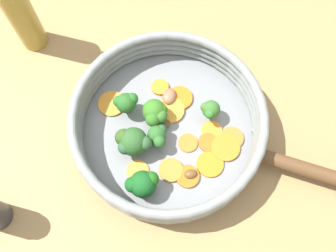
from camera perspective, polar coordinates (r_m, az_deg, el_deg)
ground_plane at (r=0.65m, az=0.00°, el=-1.00°), size 4.00×4.00×0.00m
skillet at (r=0.64m, az=0.00°, el=-0.74°), size 0.29×0.29×0.02m
skillet_rim_wall at (r=0.61m, az=0.00°, el=0.49°), size 0.30×0.30×0.06m
skillet_handle at (r=0.65m, az=21.57°, el=-6.55°), size 0.20×0.11×0.02m
skillet_rivet_left at (r=0.62m, az=10.64°, el=-7.17°), size 0.01×0.01×0.01m
skillet_rivet_right at (r=0.64m, az=12.35°, el=-0.64°), size 0.01×0.01×0.01m
carrot_slice_0 at (r=0.64m, az=-0.95°, el=1.29°), size 0.04×0.04×0.01m
carrot_slice_1 at (r=0.61m, az=2.86°, el=-7.31°), size 0.04×0.04×0.00m
carrot_slice_2 at (r=0.65m, az=1.72°, el=4.08°), size 0.05×0.05×0.01m
carrot_slice_3 at (r=0.63m, az=8.34°, el=-3.11°), size 0.06×0.06×0.00m
carrot_slice_4 at (r=0.66m, az=-8.19°, el=3.23°), size 0.06×0.06×0.00m
carrot_slice_5 at (r=0.62m, az=6.12°, el=-5.51°), size 0.06×0.06×0.00m
carrot_slice_6 at (r=0.64m, az=0.35°, el=2.31°), size 0.06×0.06×0.01m
carrot_slice_7 at (r=0.66m, az=-1.17°, el=5.66°), size 0.03×0.03×0.01m
carrot_slice_8 at (r=0.63m, az=5.86°, el=-2.39°), size 0.04×0.04×0.00m
carrot_slice_9 at (r=0.64m, az=9.22°, el=-1.72°), size 0.04×0.04×0.00m
carrot_slice_10 at (r=0.61m, az=-4.44°, el=-6.55°), size 0.05×0.05×0.00m
carrot_slice_11 at (r=0.61m, az=0.42°, el=-6.42°), size 0.05×0.05×0.01m
carrot_slice_12 at (r=0.64m, az=6.38°, el=-0.65°), size 0.05×0.05×0.00m
carrot_slice_13 at (r=0.63m, az=2.91°, el=-2.47°), size 0.03×0.03×0.00m
broccoli_floret_0 at (r=0.58m, az=-3.74°, el=-8.36°), size 0.04×0.05×0.05m
broccoli_floret_1 at (r=0.62m, az=6.16°, el=2.32°), size 0.03×0.03×0.04m
broccoli_floret_2 at (r=0.60m, az=-5.24°, el=-2.26°), size 0.05×0.05×0.05m
broccoli_floret_3 at (r=0.62m, az=-6.12°, el=3.42°), size 0.03×0.04×0.05m
broccoli_floret_4 at (r=0.62m, az=-1.96°, el=1.81°), size 0.04×0.04×0.04m
broccoli_floret_5 at (r=0.61m, az=-1.31°, el=-1.57°), size 0.03×0.03×0.04m
mushroom_piece_0 at (r=0.61m, az=3.34°, el=-6.99°), size 0.02×0.03×0.01m
mushroom_piece_1 at (r=0.63m, az=-0.58°, el=0.27°), size 0.02×0.03×0.01m
mushroom_piece_2 at (r=0.65m, az=0.18°, el=4.30°), size 0.03×0.04×0.01m
oil_bottle at (r=0.70m, az=-20.78°, el=15.30°), size 0.05×0.05×0.21m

